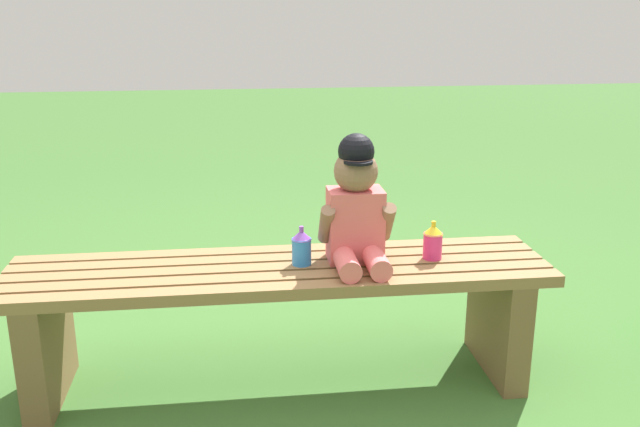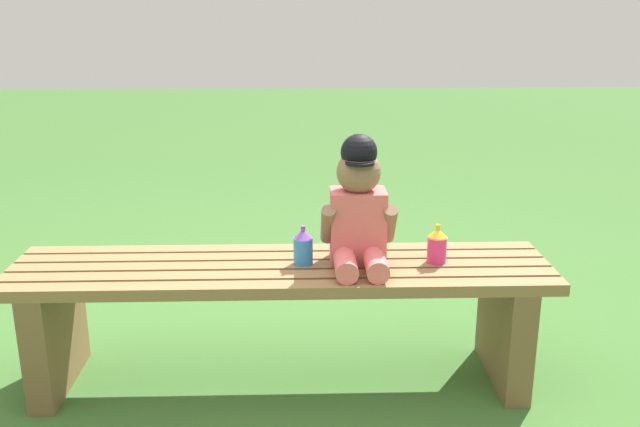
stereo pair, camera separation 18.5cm
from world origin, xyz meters
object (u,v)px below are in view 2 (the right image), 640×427
park_bench (282,302)px  sippy_cup_right (437,245)px  sippy_cup_left (303,246)px  child_figure (359,209)px

park_bench → sippy_cup_right: size_ratio=13.54×
park_bench → sippy_cup_left: (0.07, 0.01, 0.19)m
sippy_cup_right → sippy_cup_left: bearing=180.0°
sippy_cup_right → park_bench: bearing=-179.4°
park_bench → sippy_cup_left: 0.20m
park_bench → sippy_cup_right: 0.52m
child_figure → sippy_cup_left: 0.21m
child_figure → sippy_cup_left: child_figure is taller
child_figure → sippy_cup_left: (-0.17, -0.00, -0.12)m
sippy_cup_left → sippy_cup_right: bearing=0.0°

